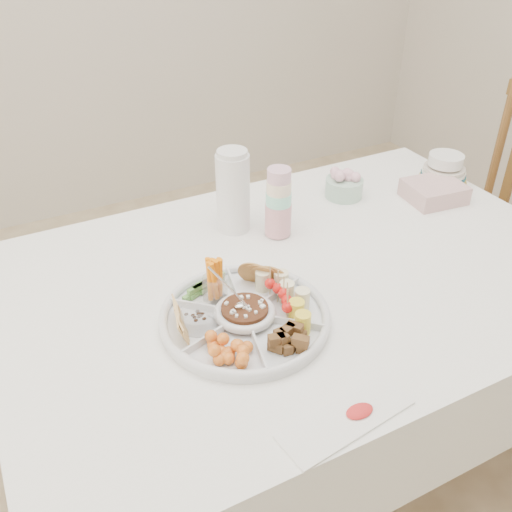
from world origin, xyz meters
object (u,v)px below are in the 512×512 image
thermos (233,190)px  party_tray (245,315)px  chair (496,228)px  dining_table (296,377)px  plate_stack (444,169)px

thermos → party_tray: bearing=-112.1°
chair → party_tray: 1.29m
dining_table → chair: size_ratio=1.53×
dining_table → plate_stack: size_ratio=9.70×
thermos → dining_table: bearing=-77.8°
party_tray → thermos: thermos is taller
dining_table → party_tray: bearing=-152.5°
chair → thermos: size_ratio=4.09×
plate_stack → chair: bearing=-0.4°
party_tray → plate_stack: bearing=20.5°
thermos → plate_stack: bearing=-4.5°
party_tray → thermos: size_ratio=1.56×
thermos → plate_stack: size_ratio=1.55×
dining_table → chair: (1.00, 0.22, 0.12)m
party_tray → plate_stack: plate_stack is taller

